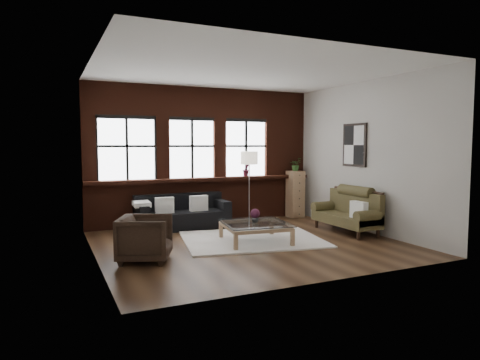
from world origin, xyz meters
name	(u,v)px	position (x,y,z in m)	size (l,w,h in m)	color
floor	(248,243)	(0.00, 0.00, 0.00)	(5.50, 5.50, 0.00)	#3C2516
ceiling	(249,71)	(0.00, 0.00, 3.20)	(5.50, 5.50, 0.00)	white
wall_back	(203,156)	(0.00, 2.50, 1.60)	(5.50, 5.50, 0.00)	beige
wall_front	(330,164)	(0.00, -2.50, 1.60)	(5.50, 5.50, 0.00)	beige
wall_left	(93,161)	(-2.75, 0.00, 1.60)	(5.00, 5.00, 0.00)	beige
wall_right	(365,157)	(2.75, 0.00, 1.60)	(5.00, 5.00, 0.00)	beige
brick_backwall	(204,156)	(0.00, 2.44, 1.60)	(5.50, 0.12, 3.20)	#431A0F
sill_ledge	(205,179)	(0.00, 2.35, 1.04)	(5.50, 0.30, 0.08)	#431A0F
window_left	(127,150)	(-1.80, 2.45, 1.75)	(1.38, 0.10, 1.50)	black
window_mid	(192,149)	(-0.30, 2.45, 1.75)	(1.38, 0.10, 1.50)	black
window_right	(246,149)	(1.10, 2.45, 1.75)	(1.38, 0.10, 1.50)	black
wall_poster	(355,145)	(2.72, 0.30, 1.85)	(0.05, 0.74, 0.94)	black
shag_rug	(252,239)	(0.18, 0.21, 0.01)	(2.62, 2.06, 0.03)	white
dark_sofa	(183,212)	(-0.70, 1.90, 0.37)	(2.04, 0.82, 0.74)	black
pillow_a	(164,205)	(-1.14, 1.80, 0.56)	(0.40, 0.14, 0.34)	white
pillow_b	(199,203)	(-0.36, 1.80, 0.56)	(0.40, 0.14, 0.34)	white
vintage_settee	(346,212)	(2.30, 0.03, 0.44)	(0.74, 1.66, 0.88)	#494121
pillow_settee	(359,210)	(2.22, -0.48, 0.56)	(0.14, 0.38, 0.34)	white
armchair	(145,238)	(-2.04, -0.45, 0.37)	(0.78, 0.81, 0.73)	black
coffee_table	(255,233)	(0.13, -0.02, 0.19)	(1.19, 1.19, 0.40)	#A57F59
vase	(255,219)	(0.13, -0.02, 0.46)	(0.13, 0.13, 0.14)	#B2B2B2
flowers	(255,213)	(0.13, -0.02, 0.56)	(0.18, 0.18, 0.18)	#4C1A30
drawer_chest	(295,194)	(2.38, 2.17, 0.60)	(0.37, 0.37, 1.19)	#A57F59
potted_plant_top	(296,164)	(2.38, 2.17, 1.36)	(0.30, 0.26, 0.33)	#2D5923
floor_lamp	(249,184)	(0.93, 1.89, 0.92)	(0.40, 0.40, 1.85)	#A5A5A8
sill_plant	(246,169)	(1.06, 2.32, 1.26)	(0.20, 0.16, 0.36)	#4C1A30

